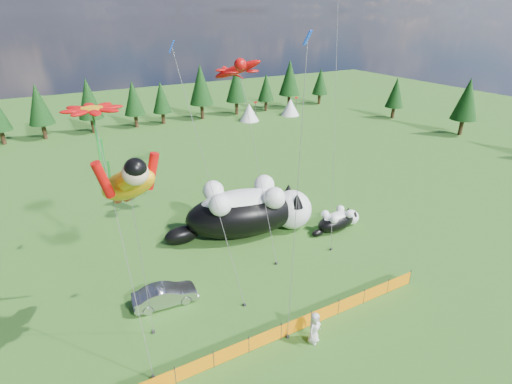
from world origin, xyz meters
The scene contains 13 objects.
ground centered at (0.00, 0.00, 0.00)m, with size 160.00×160.00×0.00m, color #12380A.
safety_fence centered at (0.00, -3.00, 0.50)m, with size 22.06×0.06×1.10m.
tree_line centered at (0.00, 45.00, 4.00)m, with size 90.00×4.00×8.00m, color black, non-canonical shape.
festival_tents centered at (11.00, 40.00, 1.40)m, with size 50.00×3.20×2.80m, color white, non-canonical shape.
cat_large centered at (4.87, 8.00, 2.07)m, with size 11.94×6.07×4.35m.
cat_small centered at (11.62, 5.04, 0.83)m, with size 4.86×1.96×1.75m.
car centered at (-3.66, 2.89, 0.64)m, with size 1.36×3.90×1.29m, color #ADACB1.
spectator_e centered at (2.45, -4.03, 0.95)m, with size 0.93×0.60×1.90m, color silver.
superhero_kite centered at (-5.35, 0.45, 9.28)m, with size 5.58×5.73×11.36m.
gecko_kite centered at (6.03, 11.90, 12.32)m, with size 6.04×12.13×15.07m.
flower_kite centered at (-5.92, 3.53, 12.01)m, with size 3.87×7.70×13.31m.
diamond_kite_a centered at (-0.52, 6.80, 13.79)m, with size 1.38×7.41×15.98m.
diamond_kite_c centered at (2.86, -1.51, 14.33)m, with size 2.09×2.15×16.04m.
Camera 1 is at (-8.27, -16.91, 16.47)m, focal length 28.00 mm.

